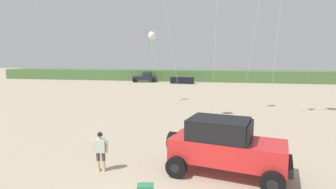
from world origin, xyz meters
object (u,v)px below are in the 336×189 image
(person_watching, at_px, (101,149))
(kite_blue_swept, at_px, (150,37))
(distant_sedan, at_px, (182,80))
(distant_pickup, at_px, (145,77))
(jeep, at_px, (225,145))

(person_watching, relative_size, kite_blue_swept, 0.23)
(person_watching, xyz_separation_m, distant_sedan, (-2.89, 39.86, -0.34))
(distant_sedan, bearing_deg, distant_pickup, 174.17)
(distant_pickup, xyz_separation_m, kite_blue_swept, (8.09, -24.70, 5.91))
(distant_pickup, distance_m, kite_blue_swept, 26.65)
(jeep, bearing_deg, distant_pickup, 110.99)
(jeep, relative_size, distant_pickup, 1.03)
(distant_sedan, bearing_deg, kite_blue_swept, -82.24)
(jeep, relative_size, person_watching, 3.00)
(jeep, bearing_deg, person_watching, -171.33)
(kite_blue_swept, bearing_deg, jeep, -64.86)
(person_watching, distance_m, kite_blue_swept, 18.14)
(kite_blue_swept, bearing_deg, person_watching, -81.24)
(jeep, xyz_separation_m, kite_blue_swept, (-7.60, 16.19, 5.64))
(person_watching, height_order, kite_blue_swept, kite_blue_swept)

